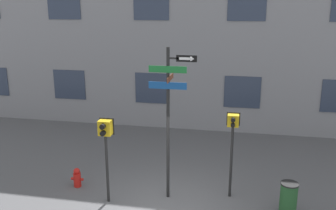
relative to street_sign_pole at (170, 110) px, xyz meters
name	(u,v)px	position (x,y,z in m)	size (l,w,h in m)	color
ground_plane	(165,210)	(0.01, -0.74, -2.71)	(60.00, 60.00, 0.00)	#515154
building_facade	(199,3)	(0.01, 6.50, 2.84)	(24.00, 0.63, 11.09)	gray
street_sign_pole	(170,110)	(0.00, 0.00, 0.00)	(1.32, 0.85, 4.45)	black
pedestrian_signal_left	(106,137)	(-1.71, -0.58, -0.71)	(0.41, 0.40, 2.50)	black
pedestrian_signal_right	(233,133)	(1.75, 0.39, -0.70)	(0.38, 0.40, 2.58)	black
fire_hydrant	(77,178)	(-2.97, 0.09, -2.41)	(0.39, 0.23, 0.62)	red
trash_bin	(288,198)	(3.34, -0.24, -2.25)	(0.49, 0.49, 0.90)	#1E4723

